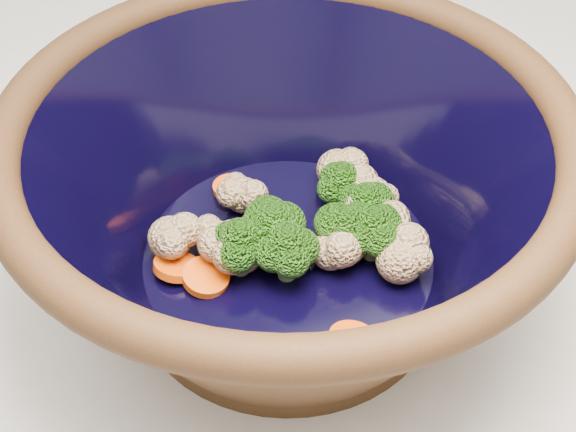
# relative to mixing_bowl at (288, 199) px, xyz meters

# --- Properties ---
(mixing_bowl) EXTENTS (0.40, 0.40, 0.16)m
(mixing_bowl) POSITION_rel_mixing_bowl_xyz_m (0.00, 0.00, 0.00)
(mixing_bowl) COLOR black
(mixing_bowl) RESTS_ON counter
(vegetable_pile) EXTENTS (0.18, 0.19, 0.05)m
(vegetable_pile) POSITION_rel_mixing_bowl_xyz_m (0.02, 0.00, -0.03)
(vegetable_pile) COLOR #608442
(vegetable_pile) RESTS_ON mixing_bowl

